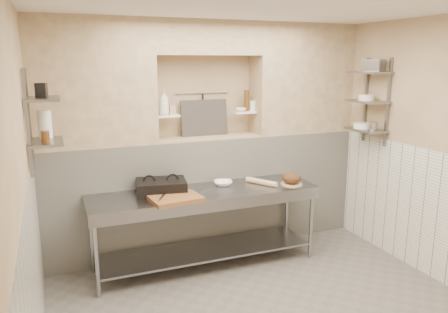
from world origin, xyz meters
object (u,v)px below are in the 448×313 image
mixing_bowl (223,183)px  prep_table (205,213)px  panini_press (161,187)px  jug_left (45,124)px  bread_loaf (292,178)px  rolling_pin (262,182)px  bowl_alcove (241,110)px  bottle_soap (164,103)px  cutting_board (176,199)px

mixing_bowl → prep_table: bearing=-151.7°
prep_table → mixing_bowl: bearing=28.3°
panini_press → jug_left: 1.37m
mixing_bowl → bread_loaf: 0.81m
prep_table → mixing_bowl: (0.28, 0.15, 0.28)m
panini_press → rolling_pin: (1.19, -0.10, -0.04)m
bread_loaf → bowl_alcove: 1.07m
mixing_bowl → bottle_soap: 1.17m
bowl_alcove → jug_left: bearing=-167.6°
prep_table → mixing_bowl: size_ratio=12.01×
prep_table → jug_left: bearing=178.4°
mixing_bowl → bread_loaf: (0.77, -0.27, 0.05)m
prep_table → bowl_alcove: bowl_alcove is taller
panini_press → mixing_bowl: 0.75m
jug_left → prep_table: bearing=-1.6°
mixing_bowl → bottle_soap: bearing=146.4°
rolling_pin → bread_loaf: bread_loaf is taller
panini_press → bread_loaf: bearing=0.7°
panini_press → jug_left: size_ratio=2.29×
prep_table → bottle_soap: size_ratio=8.80×
panini_press → mixing_bowl: size_ratio=2.77×
panini_press → jug_left: jug_left is taller
mixing_bowl → jug_left: size_ratio=0.83×
prep_table → panini_press: size_ratio=4.34×
bread_loaf → rolling_pin: bearing=157.8°
prep_table → bowl_alcove: bearing=39.2°
rolling_pin → panini_press: bearing=175.1°
mixing_bowl → bread_loaf: bread_loaf is taller
prep_table → bowl_alcove: size_ratio=18.34×
bottle_soap → bowl_alcove: 0.99m
rolling_pin → bread_loaf: (0.33, -0.13, 0.05)m
mixing_bowl → jug_left: bearing=-176.9°
prep_table → cutting_board: size_ratio=5.04×
cutting_board → jug_left: bearing=168.1°
mixing_bowl → bowl_alcove: bearing=45.2°
jug_left → bottle_soap: bearing=20.8°
cutting_board → bread_loaf: 1.45m
bread_loaf → mixing_bowl: bearing=160.5°
panini_press → bottle_soap: (0.16, 0.43, 0.89)m
panini_press → rolling_pin: panini_press is taller
prep_table → rolling_pin: size_ratio=6.26×
rolling_pin → bowl_alcove: 0.97m
prep_table → jug_left: jug_left is taller
bread_loaf → jug_left: size_ratio=0.84×
mixing_bowl → bowl_alcove: 0.98m
prep_table → bread_loaf: (1.04, -0.12, 0.34)m
prep_table → rolling_pin: rolling_pin is taller
bottle_soap → jug_left: 1.39m
panini_press → bread_loaf: size_ratio=2.73×
panini_press → bowl_alcove: bowl_alcove is taller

